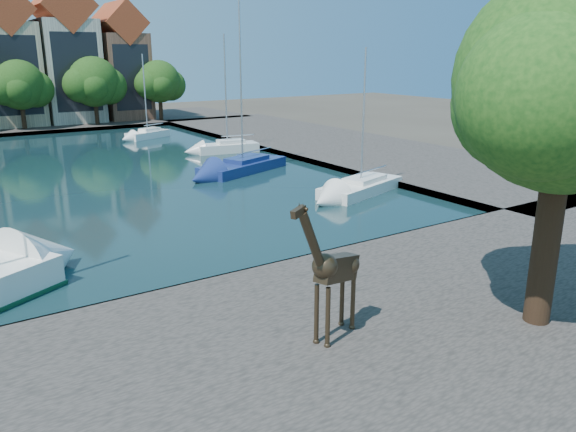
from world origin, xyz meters
The scene contains 16 objects.
ground centered at (0.00, 0.00, 0.00)m, with size 160.00×160.00×0.00m, color #38332B.
water_basin centered at (0.00, 24.00, 0.04)m, with size 38.00×50.00×0.08m, color black.
near_quay centered at (0.00, -7.00, 0.25)m, with size 50.00×14.00×0.50m, color #45403C.
right_quay centered at (25.00, 24.00, 0.25)m, with size 14.00×52.00×0.50m, color #45403C.
plane_tree centered at (7.62, -9.01, 7.67)m, with size 8.32×6.40×10.62m.
townhouse_east_inner centered at (2.00, 55.99, 7.73)m, with size 5.94×9.18×15.79m.
townhouse_east_mid centered at (8.50, 55.99, 8.10)m, with size 6.43×9.18×16.65m.
townhouse_east_end centered at (15.00, 55.99, 7.11)m, with size 5.44×9.18×14.43m.
far_tree_mid_east centered at (2.10, 50.49, 5.13)m, with size 7.02×5.40×7.52m.
far_tree_east centered at (10.11, 50.49, 5.24)m, with size 7.54×5.80×7.84m.
far_tree_far_east centered at (18.09, 50.49, 5.08)m, with size 6.76×5.20×7.36m.
giraffe_statue centered at (1.34, -6.32, 2.69)m, with size 3.03×1.36×4.45m.
sailboat_right_a centered at (15.00, 8.31, 0.61)m, with size 7.00×4.18×8.93m.
sailboat_right_b centered at (12.00, 18.39, 0.65)m, with size 7.94×5.15×12.13m.
sailboat_right_c centered at (15.00, 26.67, 0.69)m, with size 5.72×2.78×10.17m.
sailboat_right_d centered at (12.00, 38.91, 0.65)m, with size 5.05×3.44×8.50m.
Camera 1 is at (-8.03, -18.20, 8.69)m, focal length 35.00 mm.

